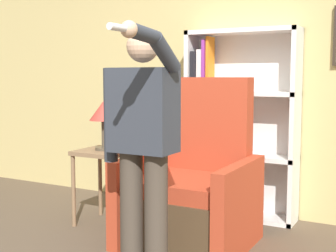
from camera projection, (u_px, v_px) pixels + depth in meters
The scene contains 6 objects.
wall_back at pixel (234, 66), 4.46m from camera, with size 8.00×0.11×2.80m.
bookcase at pixel (231, 127), 4.36m from camera, with size 1.04×0.28×1.73m.
armchair at pixel (193, 193), 3.69m from camera, with size 0.94×0.87×1.30m.
person_standing at pixel (142, 140), 2.95m from camera, with size 0.56×0.78×1.59m.
side_table at pixel (104, 164), 4.12m from camera, with size 0.44×0.44×0.66m.
table_lamp at pixel (104, 113), 4.07m from camera, with size 0.25×0.25×0.43m.
Camera 1 is at (1.60, -2.22, 1.31)m, focal length 50.00 mm.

